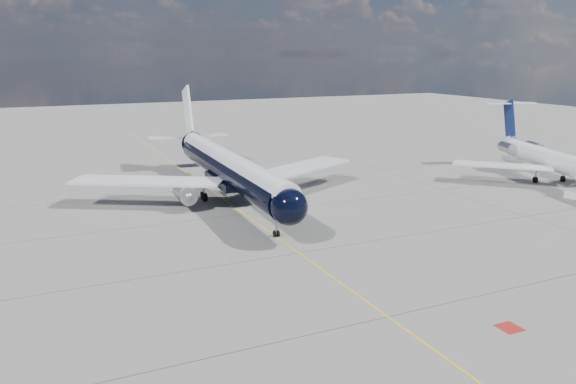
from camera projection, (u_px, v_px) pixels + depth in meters
ground at (231, 204)px, 71.95m from camera, size 320.00×320.00×0.00m
taxiway_centerline at (244, 214)px, 67.54m from camera, size 0.16×160.00×0.01m
red_marking at (509, 328)px, 39.47m from camera, size 1.60×1.60×0.01m
main_airliner at (227, 167)px, 73.88m from camera, size 39.68×48.27×13.95m
regional_jet at (547, 157)px, 84.50m from camera, size 27.91×32.82×11.39m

